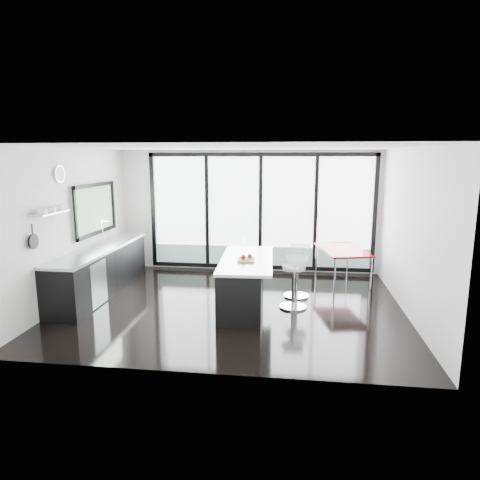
# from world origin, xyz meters

# --- Properties ---
(floor) EXTENTS (6.00, 5.00, 0.00)m
(floor) POSITION_xyz_m (0.00, 0.00, 0.00)
(floor) COLOR black
(floor) RESTS_ON ground
(ceiling) EXTENTS (6.00, 5.00, 0.00)m
(ceiling) POSITION_xyz_m (0.00, 0.00, 2.80)
(ceiling) COLOR white
(ceiling) RESTS_ON wall_back
(wall_back) EXTENTS (6.00, 0.09, 2.80)m
(wall_back) POSITION_xyz_m (0.27, 2.47, 1.27)
(wall_back) COLOR silver
(wall_back) RESTS_ON ground
(wall_front) EXTENTS (6.00, 0.00, 2.80)m
(wall_front) POSITION_xyz_m (0.00, -2.50, 1.40)
(wall_front) COLOR silver
(wall_front) RESTS_ON ground
(wall_left) EXTENTS (0.26, 5.00, 2.80)m
(wall_left) POSITION_xyz_m (-2.97, 0.27, 1.56)
(wall_left) COLOR silver
(wall_left) RESTS_ON ground
(wall_right) EXTENTS (0.00, 5.00, 2.80)m
(wall_right) POSITION_xyz_m (3.00, 0.00, 1.40)
(wall_right) COLOR silver
(wall_right) RESTS_ON ground
(counter_cabinets) EXTENTS (0.69, 3.24, 1.36)m
(counter_cabinets) POSITION_xyz_m (-2.67, 0.40, 0.46)
(counter_cabinets) COLOR black
(counter_cabinets) RESTS_ON floor
(island) EXTENTS (1.02, 2.20, 1.14)m
(island) POSITION_xyz_m (0.19, 0.00, 0.45)
(island) COLOR black
(island) RESTS_ON floor
(bar_stool_near) EXTENTS (0.54, 0.54, 0.77)m
(bar_stool_near) POSITION_xyz_m (1.09, 0.02, 0.38)
(bar_stool_near) COLOR silver
(bar_stool_near) RESTS_ON floor
(bar_stool_far) EXTENTS (0.62, 0.62, 0.78)m
(bar_stool_far) POSITION_xyz_m (1.15, 0.64, 0.39)
(bar_stool_far) COLOR silver
(bar_stool_far) RESTS_ON floor
(red_table) EXTENTS (1.11, 1.58, 0.77)m
(red_table) POSITION_xyz_m (2.08, 1.55, 0.39)
(red_table) COLOR #7F000A
(red_table) RESTS_ON floor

